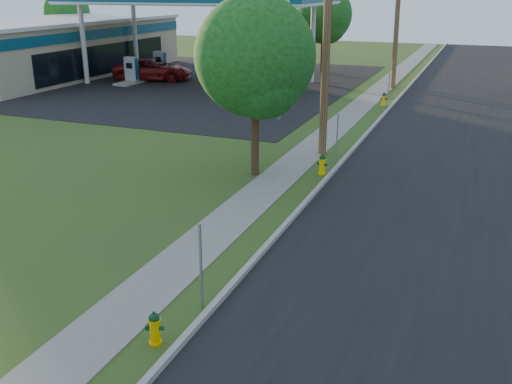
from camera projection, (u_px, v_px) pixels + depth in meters
The scene contains 23 objects.
road at pixel (430, 236), 16.08m from camera, with size 8.00×120.00×0.02m, color black.
curb at pixel (295, 214), 17.45m from camera, with size 0.15×120.00×0.15m, color #99958C.
sidewalk at pixel (243, 208), 18.08m from camera, with size 1.50×120.00×0.03m, color gray.
forecourt at pixel (176, 81), 42.45m from camera, with size 26.00×28.00×0.02m, color black.
utility_pole_mid at pixel (327, 32), 22.30m from camera, with size 1.40×0.32×9.80m.
utility_pole_far at pixel (397, 16), 38.08m from camera, with size 1.40×0.32×9.50m.
sign_post_near at pixel (201, 267), 12.16m from camera, with size 0.05×0.04×2.00m, color gray.
sign_post_mid at pixel (337, 139), 22.47m from camera, with size 0.05×0.04×2.00m, color gray.
sign_post_far at pixel (389, 90), 33.13m from camera, with size 0.05×0.04×2.00m, color gray.
fuel_pump_nw at pixel (132, 73), 41.33m from camera, with size 1.20×3.20×1.90m.
fuel_pump_ne at pixel (246, 81), 38.20m from camera, with size 1.20×3.20×1.90m.
fuel_pump_sw at pixel (160, 67), 44.83m from camera, with size 1.20×3.20×1.90m.
fuel_pump_se at pixel (267, 73), 41.69m from camera, with size 1.20×3.20×1.90m.
convenience_store at pixel (54, 47), 45.56m from camera, with size 10.40×22.40×4.25m.
price_pylon at pixel (280, 13), 28.30m from camera, with size 0.34×2.04×6.85m.
tree_verge at pixel (257, 62), 19.89m from camera, with size 4.28×4.28×6.49m.
tree_lot at pixel (325, 17), 45.30m from camera, with size 4.47×4.47×6.78m.
tree_back at pixel (67, 13), 55.06m from camera, with size 4.33×4.33×6.56m.
hydrant_near at pixel (155, 328), 11.13m from camera, with size 0.37×0.33×0.72m.
hydrant_mid at pixel (322, 165), 21.26m from camera, with size 0.41×0.37×0.79m.
hydrant_far at pixel (384, 99), 33.57m from camera, with size 0.42×0.37×0.81m.
car_red at pixel (153, 70), 42.61m from camera, with size 2.70×5.84×1.62m, color maroon.
car_silver at pixel (256, 76), 40.17m from camera, with size 1.69×4.20×1.43m, color #A0A2A7.
Camera 1 is at (5.38, -5.48, 6.63)m, focal length 40.00 mm.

